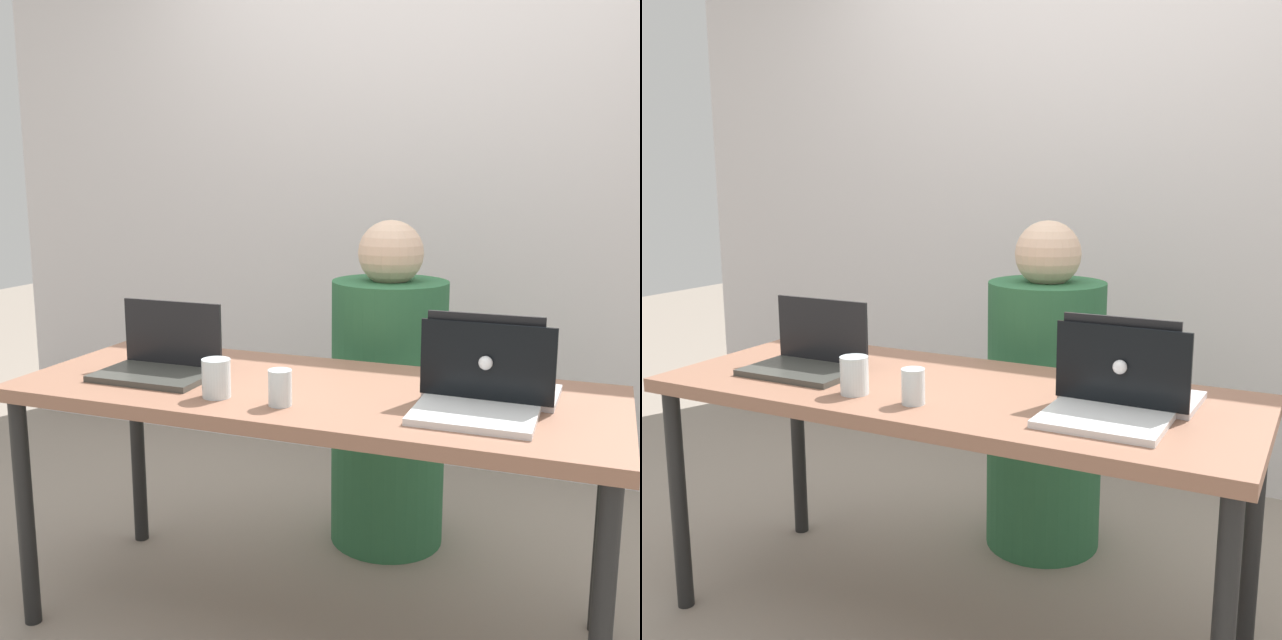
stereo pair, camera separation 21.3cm
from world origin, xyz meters
TOP-DOWN VIEW (x-y plane):
  - ground_plane at (0.00, 0.00)m, footprint 12.00×12.00m
  - back_wall at (0.00, 1.46)m, footprint 4.50×0.10m
  - desk at (0.00, 0.00)m, footprint 1.69×0.67m
  - person_at_center at (0.05, 0.62)m, footprint 0.42×0.42m
  - laptop_front_left at (-0.47, -0.05)m, footprint 0.33×0.25m
  - laptop_back_right at (0.49, 0.07)m, footprint 0.35×0.26m
  - laptop_front_right at (0.48, -0.07)m, footprint 0.30×0.28m
  - water_glass_left at (-0.20, -0.18)m, footprint 0.08×0.08m
  - water_glass_center at (-0.01, -0.19)m, footprint 0.06×0.06m

SIDE VIEW (x-z plane):
  - ground_plane at x=0.00m, z-range 0.00..0.00m
  - person_at_center at x=0.05m, z-range -0.07..1.11m
  - desk at x=0.00m, z-range 0.30..1.05m
  - water_glass_center at x=-0.01m, z-range 0.74..0.83m
  - water_glass_left at x=-0.20m, z-range 0.74..0.84m
  - laptop_front_left at x=-0.47m, z-range 0.68..0.90m
  - laptop_back_right at x=0.49m, z-range 0.68..0.90m
  - laptop_front_right at x=0.48m, z-range 0.68..0.92m
  - back_wall at x=0.00m, z-range 0.00..2.44m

